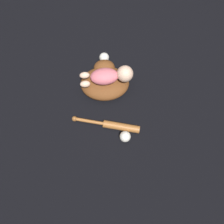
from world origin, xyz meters
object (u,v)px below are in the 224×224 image
Objects in this scene: baseball_bat at (114,125)px; baseball at (125,136)px; baby_figure at (111,76)px; baseball_glove at (105,81)px; baseball_spare at (104,58)px.

baseball reaches higher than baseball_bat.
baseball is at bearing -57.76° from baby_figure.
baseball_glove reaches higher than baseball_spare.
baby_figure is 4.79× the size of baseball_spare.
baby_figure reaches higher than baseball_bat.
baseball_glove is 5.58× the size of baseball_spare.
baseball_spare is (-0.07, 0.18, -0.02)m from baseball_glove.
baseball_glove is at bearing -69.61° from baseball_spare.
baseball_bat is at bearing -60.42° from baseball_glove.
baseball_bat is 0.10m from baseball.
baseball_bat is (0.15, -0.26, -0.03)m from baseball_glove.
baby_figure reaches higher than baseball_glove.
baseball_glove is 0.10m from baby_figure.
baseball_glove is 0.19m from baseball_spare.
baseball_bat is at bearing 150.96° from baseball.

